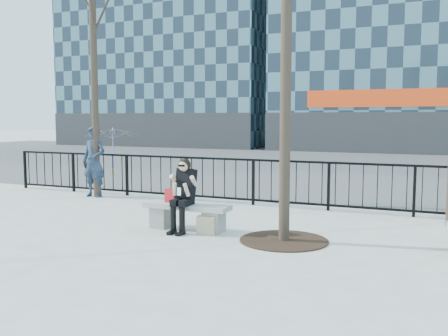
% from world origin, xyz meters
% --- Properties ---
extents(ground, '(120.00, 120.00, 0.00)m').
position_xyz_m(ground, '(0.00, 0.00, 0.00)').
color(ground, '#A4A49F').
rests_on(ground, ground).
extents(street_surface, '(60.00, 23.00, 0.01)m').
position_xyz_m(street_surface, '(0.00, 15.00, 0.00)').
color(street_surface, '#474747').
rests_on(street_surface, ground).
extents(railing, '(14.00, 0.06, 1.10)m').
position_xyz_m(railing, '(0.00, 3.00, 0.55)').
color(railing, black).
rests_on(railing, ground).
extents(tree_left, '(2.80, 2.80, 6.50)m').
position_xyz_m(tree_left, '(-4.00, 2.50, 4.86)').
color(tree_left, black).
rests_on(tree_left, ground).
extents(tree_grate, '(1.50, 1.50, 0.02)m').
position_xyz_m(tree_grate, '(1.90, -0.10, 0.01)').
color(tree_grate, black).
rests_on(tree_grate, ground).
extents(bench_main, '(1.65, 0.46, 0.49)m').
position_xyz_m(bench_main, '(0.00, 0.00, 0.30)').
color(bench_main, slate).
rests_on(bench_main, ground).
extents(seated_woman, '(0.50, 0.64, 1.34)m').
position_xyz_m(seated_woman, '(0.00, -0.16, 0.67)').
color(seated_woman, black).
rests_on(seated_woman, ground).
extents(handbag, '(0.33, 0.24, 0.25)m').
position_xyz_m(handbag, '(-0.32, 0.02, 0.61)').
color(handbag, maroon).
rests_on(handbag, bench_main).
extents(shopping_bag, '(0.35, 0.14, 0.33)m').
position_xyz_m(shopping_bag, '(0.49, -0.20, 0.16)').
color(shopping_bag, beige).
rests_on(shopping_bag, ground).
extents(standing_man, '(0.69, 0.46, 1.86)m').
position_xyz_m(standing_man, '(-4.07, 2.50, 0.93)').
color(standing_man, black).
rests_on(standing_man, ground).
extents(vendor_umbrella, '(2.55, 2.57, 1.76)m').
position_xyz_m(vendor_umbrella, '(-6.42, 6.47, 0.88)').
color(vendor_umbrella, gold).
rests_on(vendor_umbrella, ground).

